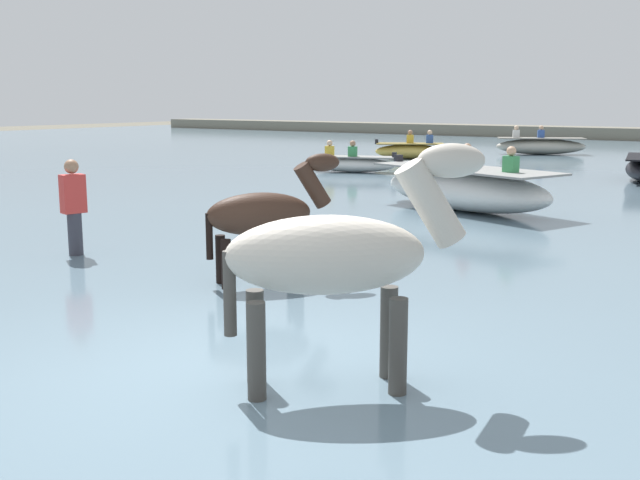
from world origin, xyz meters
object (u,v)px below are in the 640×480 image
horse_lead_dark_bay (265,217)px  boat_distant_east (410,151)px  boat_mid_outer (353,164)px  person_onlooker_left (74,214)px  horse_trailing_pinto (336,262)px  boat_far_offshore (540,146)px  boat_mid_channel (465,189)px

horse_lead_dark_bay → boat_distant_east: horse_lead_dark_bay is taller
boat_mid_outer → person_onlooker_left: (3.59, -12.90, 0.33)m
horse_lead_dark_bay → boat_mid_outer: bearing=118.4°
horse_trailing_pinto → boat_far_offshore: size_ratio=0.59×
boat_distant_east → person_onlooker_left: size_ratio=1.66×
boat_mid_channel → boat_far_offshore: 16.81m
boat_mid_channel → boat_far_offshore: (-4.15, 16.29, -0.09)m
boat_mid_outer → boat_mid_channel: 8.35m
boat_mid_outer → boat_far_offshore: (2.05, 10.70, 0.08)m
horse_lead_dark_bay → horse_trailing_pinto: horse_trailing_pinto is taller
person_onlooker_left → boat_distant_east: bearing=104.2°
horse_lead_dark_bay → boat_mid_outer: (-6.84, 12.66, -0.54)m
horse_lead_dark_bay → horse_trailing_pinto: bearing=-42.3°
horse_lead_dark_bay → horse_trailing_pinto: size_ratio=0.85×
boat_mid_outer → boat_mid_channel: size_ratio=0.62×
horse_lead_dark_bay → boat_distant_east: 20.01m
boat_far_offshore → boat_mid_outer: bearing=-100.9°
horse_lead_dark_bay → boat_far_offshore: (-4.79, 23.35, -0.46)m
boat_far_offshore → person_onlooker_left: person_onlooker_left is taller
boat_distant_east → boat_far_offshore: 5.93m
horse_lead_dark_bay → boat_mid_channel: horse_lead_dark_bay is taller
horse_trailing_pinto → boat_distant_east: size_ratio=0.79×
boat_mid_channel → boat_distant_east: boat_mid_channel is taller
horse_trailing_pinto → boat_distant_east: (-10.57, 20.71, -0.68)m
boat_distant_east → person_onlooker_left: (4.72, -18.59, 0.29)m
boat_mid_channel → boat_far_offshore: boat_mid_channel is taller
horse_trailing_pinto → person_onlooker_left: bearing=160.1°
boat_far_offshore → boat_distant_east: bearing=-122.4°
person_onlooker_left → boat_mid_outer: bearing=105.5°
boat_distant_east → boat_mid_channel: bearing=-57.0°
boat_mid_outer → person_onlooker_left: bearing=-74.5°
boat_far_offshore → horse_trailing_pinto: bearing=-74.0°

